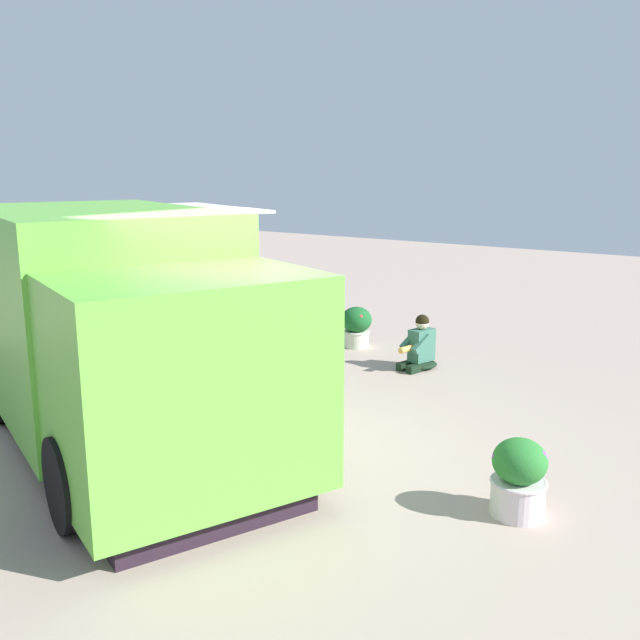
# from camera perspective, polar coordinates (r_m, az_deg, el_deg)

# --- Properties ---
(ground_plane) EXTENTS (40.00, 40.00, 0.00)m
(ground_plane) POSITION_cam_1_polar(r_m,az_deg,el_deg) (7.39, -4.95, -11.05)
(ground_plane) COLOR tan
(food_truck) EXTENTS (5.59, 4.20, 2.48)m
(food_truck) POSITION_cam_1_polar(r_m,az_deg,el_deg) (7.79, -16.05, -1.01)
(food_truck) COLOR #64BA3D
(food_truck) RESTS_ON ground_plane
(person_customer) EXTENTS (0.55, 0.77, 0.81)m
(person_customer) POSITION_cam_1_polar(r_m,az_deg,el_deg) (10.47, 8.11, -2.28)
(person_customer) COLOR black
(person_customer) RESTS_ON ground_plane
(planter_flowering_near) EXTENTS (0.48, 0.48, 0.69)m
(planter_flowering_near) POSITION_cam_1_polar(r_m,az_deg,el_deg) (6.34, 15.83, -12.17)
(planter_flowering_near) COLOR silver
(planter_flowering_near) RESTS_ON ground_plane
(planter_flowering_far) EXTENTS (0.51, 0.51, 0.68)m
(planter_flowering_far) POSITION_cam_1_polar(r_m,az_deg,el_deg) (11.61, 2.98, -0.45)
(planter_flowering_far) COLOR beige
(planter_flowering_far) RESTS_ON ground_plane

